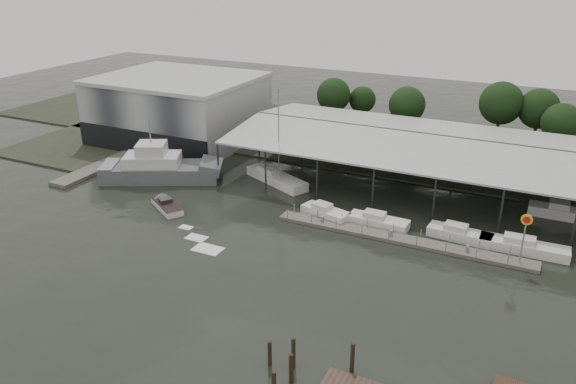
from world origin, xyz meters
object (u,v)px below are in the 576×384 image
at_px(white_sailboat, 276,178).
at_px(grey_trawler, 161,168).
at_px(shell_fuel_sign, 525,230).
at_px(speedboat_underway, 166,205).

bearing_deg(white_sailboat, grey_trawler, -133.38).
bearing_deg(white_sailboat, shell_fuel_sign, 8.56).
distance_m(grey_trawler, speedboat_underway, 9.91).
relative_size(grey_trawler, speedboat_underway, 1.08).
relative_size(white_sailboat, speedboat_underway, 0.84).
height_order(shell_fuel_sign, speedboat_underway, shell_fuel_sign).
bearing_deg(grey_trawler, white_sailboat, -5.11).
bearing_deg(shell_fuel_sign, speedboat_underway, -174.34).
relative_size(shell_fuel_sign, white_sailboat, 0.43).
distance_m(shell_fuel_sign, grey_trawler, 46.52).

